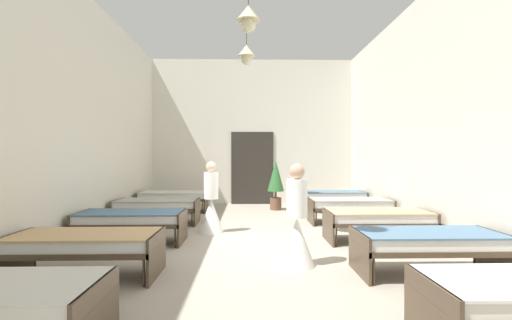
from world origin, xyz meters
The scene contains 13 objects.
ground_plane centered at (0.00, 0.00, -0.05)m, with size 7.24×10.88×0.10m, color #9E9384.
room_shell centered at (0.00, 1.35, 2.41)m, with size 7.04×10.48×4.81m.
bed_left_row_1 centered at (-2.27, -1.78, 0.44)m, with size 1.90×0.84×0.57m.
bed_right_row_1 centered at (2.27, -1.78, 0.44)m, with size 1.90×0.84×0.57m.
bed_left_row_2 centered at (-2.27, 0.00, 0.44)m, with size 1.90×0.84×0.57m.
bed_right_row_2 centered at (2.27, 0.00, 0.44)m, with size 1.90×0.84×0.57m.
bed_left_row_3 centered at (-2.27, 1.78, 0.44)m, with size 1.90×0.84×0.57m.
bed_right_row_3 centered at (2.27, 1.78, 0.44)m, with size 1.90×0.84×0.57m.
bed_left_row_4 centered at (-2.27, 3.55, 0.44)m, with size 1.90×0.84×0.57m.
bed_right_row_4 centered at (2.27, 3.55, 0.44)m, with size 1.90×0.84×0.57m.
nurse_near_aisle centered at (-0.91, 0.83, 0.53)m, with size 0.52×0.52×1.49m.
nurse_mid_aisle centered at (0.56, -1.38, 0.53)m, with size 0.52×0.52×1.49m.
potted_plant centered at (0.68, 3.85, 0.88)m, with size 0.49×0.49×1.48m.
Camera 1 is at (-0.14, -6.30, 1.58)m, focal length 24.10 mm.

